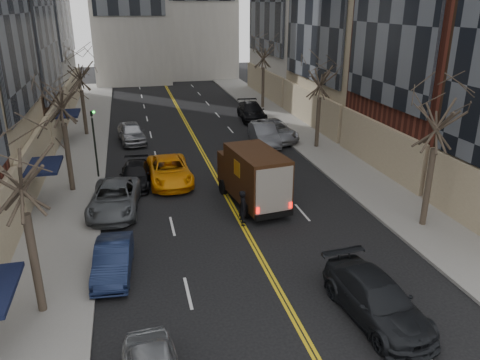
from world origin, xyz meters
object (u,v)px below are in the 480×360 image
object	(u,v)px
observer_sedan	(377,300)
taxi	(169,171)
ups_truck	(253,177)
pedestrian	(243,208)

from	to	relation	value
observer_sedan	taxi	bearing A→B (deg)	106.05
observer_sedan	taxi	xyz separation A→B (m)	(-5.84, 15.33, 0.01)
ups_truck	pedestrian	xyz separation A→B (m)	(-1.15, -2.46, -0.69)
observer_sedan	pedestrian	world-z (taller)	pedestrian
observer_sedan	pedestrian	xyz separation A→B (m)	(-2.78, 8.42, 0.17)
observer_sedan	pedestrian	size ratio (longest dim) A/B	2.90
observer_sedan	pedestrian	distance (m)	8.87
taxi	pedestrian	size ratio (longest dim) A/B	2.97
ups_truck	observer_sedan	distance (m)	11.03
ups_truck	pedestrian	world-z (taller)	ups_truck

